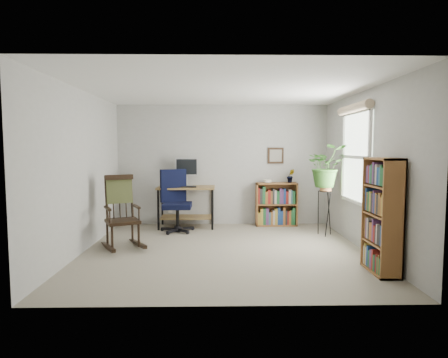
{
  "coord_description": "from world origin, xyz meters",
  "views": [
    {
      "loc": [
        -0.11,
        -5.53,
        1.54
      ],
      "look_at": [
        0.0,
        0.4,
        1.05
      ],
      "focal_mm": 30.0,
      "sensor_mm": 36.0,
      "label": 1
    }
  ],
  "objects_px": {
    "desk": "(186,207)",
    "office_chair": "(177,200)",
    "low_bookshelf": "(276,204)",
    "tall_bookshelf": "(382,216)",
    "rocking_chair": "(122,211)"
  },
  "relations": [
    {
      "from": "desk",
      "to": "office_chair",
      "type": "bearing_deg",
      "value": -107.8
    },
    {
      "from": "office_chair",
      "to": "low_bookshelf",
      "type": "xyz_separation_m",
      "value": [
        1.91,
        0.53,
        -0.15
      ]
    },
    {
      "from": "desk",
      "to": "office_chair",
      "type": "distance_m",
      "value": 0.47
    },
    {
      "from": "desk",
      "to": "rocking_chair",
      "type": "xyz_separation_m",
      "value": [
        -0.86,
        -1.51,
        0.17
      ]
    },
    {
      "from": "office_chair",
      "to": "low_bookshelf",
      "type": "relative_size",
      "value": 1.36
    },
    {
      "from": "office_chair",
      "to": "low_bookshelf",
      "type": "height_order",
      "value": "office_chair"
    },
    {
      "from": "desk",
      "to": "office_chair",
      "type": "xyz_separation_m",
      "value": [
        -0.13,
        -0.41,
        0.18
      ]
    },
    {
      "from": "tall_bookshelf",
      "to": "low_bookshelf",
      "type": "bearing_deg",
      "value": 106.63
    },
    {
      "from": "desk",
      "to": "low_bookshelf",
      "type": "height_order",
      "value": "low_bookshelf"
    },
    {
      "from": "rocking_chair",
      "to": "tall_bookshelf",
      "type": "relative_size",
      "value": 0.8
    },
    {
      "from": "office_chair",
      "to": "rocking_chair",
      "type": "distance_m",
      "value": 1.32
    },
    {
      "from": "office_chair",
      "to": "rocking_chair",
      "type": "relative_size",
      "value": 1.02
    },
    {
      "from": "desk",
      "to": "office_chair",
      "type": "relative_size",
      "value": 0.95
    },
    {
      "from": "desk",
      "to": "low_bookshelf",
      "type": "distance_m",
      "value": 1.78
    },
    {
      "from": "desk",
      "to": "tall_bookshelf",
      "type": "distance_m",
      "value": 3.8
    }
  ]
}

